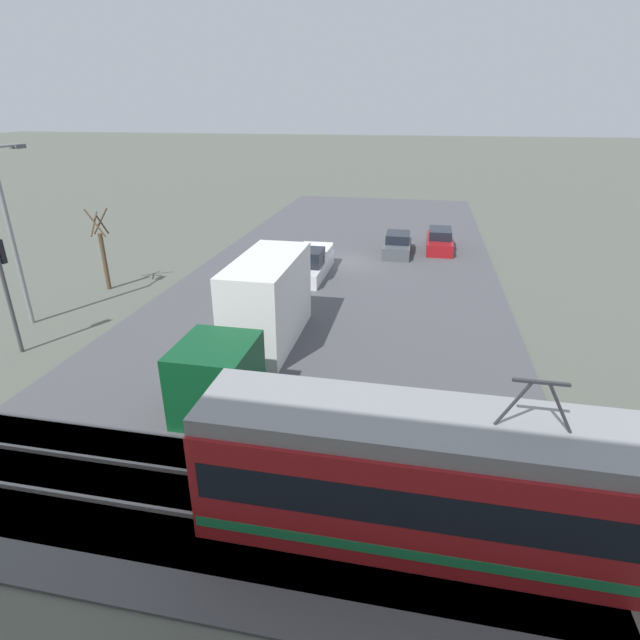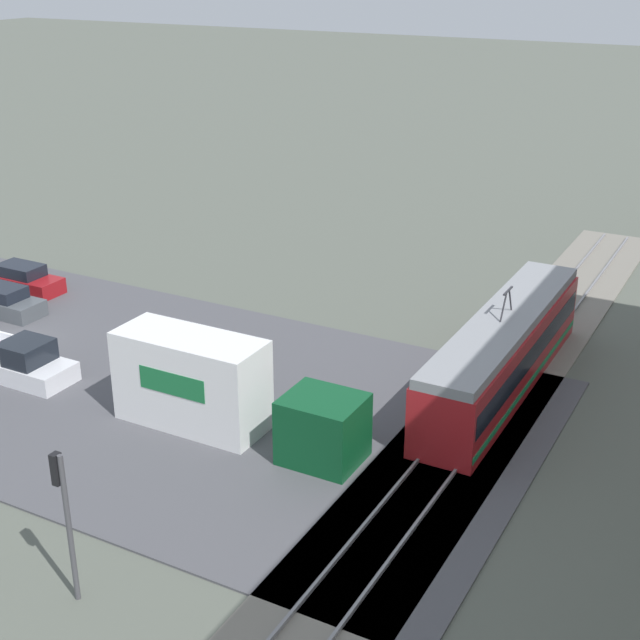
% 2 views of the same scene
% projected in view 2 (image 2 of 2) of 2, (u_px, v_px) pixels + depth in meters
% --- Properties ---
extents(ground_plane, '(320.00, 320.00, 0.00)m').
position_uv_depth(ground_plane, '(0.00, 346.00, 41.73)').
color(ground_plane, '#565B51').
extents(road_surface, '(18.39, 50.41, 0.08)m').
position_uv_depth(road_surface, '(0.00, 346.00, 41.71)').
color(road_surface, '#4C4C51').
rests_on(road_surface, ground).
extents(rail_bed, '(63.39, 4.40, 0.22)m').
position_uv_depth(rail_bed, '(439.00, 465.00, 32.08)').
color(rail_bed, gray).
rests_on(rail_bed, ground).
extents(light_rail_tram, '(14.53, 2.60, 4.36)m').
position_uv_depth(light_rail_tram, '(503.00, 353.00, 37.15)').
color(light_rail_tram, '#B21E23').
rests_on(light_rail_tram, ground).
extents(box_truck, '(2.42, 10.10, 3.66)m').
position_uv_depth(box_truck, '(222.00, 391.00, 33.64)').
color(box_truck, '#0C4723').
rests_on(box_truck, ground).
extents(pickup_truck, '(2.07, 5.59, 1.77)m').
position_uv_depth(pickup_truck, '(16.00, 362.00, 38.43)').
color(pickup_truck, silver).
rests_on(pickup_truck, ground).
extents(sedan_car_0, '(1.77, 4.71, 1.47)m').
position_uv_depth(sedan_car_0, '(22.00, 280.00, 48.16)').
color(sedan_car_0, maroon).
rests_on(sedan_car_0, ground).
extents(sedan_car_1, '(1.80, 4.24, 1.44)m').
position_uv_depth(sedan_car_1, '(4.00, 302.00, 45.10)').
color(sedan_car_1, '#4C5156').
rests_on(sedan_car_1, ground).
extents(traffic_light_pole, '(0.28, 0.47, 4.75)m').
position_uv_depth(traffic_light_pole, '(64.00, 506.00, 24.39)').
color(traffic_light_pole, '#47474C').
rests_on(traffic_light_pole, ground).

